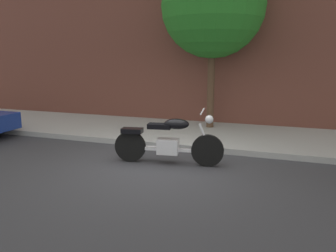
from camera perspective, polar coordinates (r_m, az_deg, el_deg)
The scene contains 4 objects.
ground_plane at distance 6.82m, azimuth -2.32°, elevation -7.10°, with size 60.00×60.00×0.00m, color #38383D.
sidewalk at distance 9.44m, azimuth 3.92°, elevation -1.29°, with size 23.26×3.04×0.14m, color #A2A2A2.
motorcycle at distance 6.89m, azimuth -0.02°, elevation -2.67°, with size 2.31×0.70×1.16m.
street_tree at distance 9.91m, azimuth 7.77°, elevation 19.86°, with size 2.92×2.92×5.08m.
Camera 1 is at (2.32, -6.02, 2.22)m, focal length 35.31 mm.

